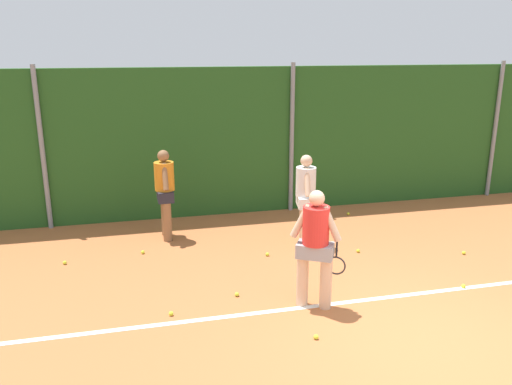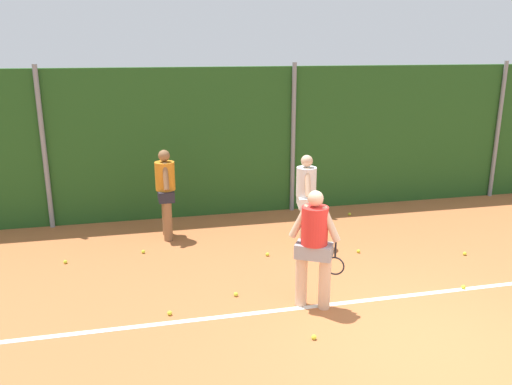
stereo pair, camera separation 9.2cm
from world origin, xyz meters
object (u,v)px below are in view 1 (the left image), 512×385
Objects in this scene: player_midcourt at (305,195)px; player_foreground_near at (316,243)px; tennis_ball_1 at (348,214)px; tennis_ball_8 at (143,252)px; tennis_ball_9 at (316,337)px; tennis_ball_10 at (463,286)px; tennis_ball_12 at (464,253)px; tennis_ball_3 at (237,294)px; tennis_ball_0 at (65,263)px; tennis_ball_5 at (358,251)px; player_backcourt_far at (165,189)px; tennis_ball_11 at (171,313)px; tennis_ball_7 at (303,223)px; tennis_ball_2 at (267,254)px.

player_foreground_near is at bearing 175.82° from player_midcourt.
tennis_ball_1 and tennis_ball_8 have the same top height.
tennis_ball_9 and tennis_ball_10 have the same top height.
tennis_ball_8 and tennis_ball_12 have the same top height.
tennis_ball_3 is 1.00× the size of tennis_ball_12.
tennis_ball_0 is at bearing 136.35° from tennis_ball_9.
player_midcourt reaches higher than tennis_ball_5.
tennis_ball_11 is at bearing -4.18° from player_backcourt_far.
tennis_ball_8 is 1.00× the size of tennis_ball_10.
tennis_ball_11 is (-1.81, 1.07, 0.00)m from tennis_ball_9.
tennis_ball_9 is 1.00× the size of tennis_ball_12.
tennis_ball_3 and tennis_ball_7 have the same top height.
tennis_ball_2 is at bearing 58.90° from tennis_ball_3.
tennis_ball_5 is (1.70, -0.23, 0.00)m from tennis_ball_2.
tennis_ball_2 is 1.95m from tennis_ball_7.
player_backcourt_far is 3.11m from tennis_ball_3.
tennis_ball_9 is at bearing -150.39° from tennis_ball_12.
tennis_ball_7 is (1.21, 1.53, 0.00)m from tennis_ball_2.
tennis_ball_9 is at bearing 19.97° from player_backcourt_far.
tennis_ball_9 is 1.00× the size of tennis_ball_11.
tennis_ball_8 is 1.00× the size of tennis_ball_9.
tennis_ball_7 is at bearing -6.22° from player_midcourt.
tennis_ball_11 is at bearing -53.32° from tennis_ball_0.
tennis_ball_1 is at bearing 15.81° from tennis_ball_7.
player_midcourt reaches higher than tennis_ball_0.
tennis_ball_7 is at bearing 113.12° from tennis_ball_10.
tennis_ball_12 is (2.71, -1.20, -0.96)m from player_midcourt.
tennis_ball_8 is at bearing 97.07° from player_midcourt.
tennis_ball_1 is 4.64m from tennis_ball_3.
tennis_ball_10 is at bearing -130.98° from player_midcourt.
tennis_ball_0 is 1.00× the size of tennis_ball_5.
tennis_ball_1 is (4.13, 0.47, -0.97)m from player_backcourt_far.
tennis_ball_9 and tennis_ball_11 have the same top height.
tennis_ball_9 is (-0.09, -2.86, 0.00)m from tennis_ball_2.
tennis_ball_3 is at bearing -34.95° from tennis_ball_0.
tennis_ball_5 and tennis_ball_8 have the same top height.
tennis_ball_10 is at bearing -36.34° from tennis_ball_2.
tennis_ball_3 is 3.61m from tennis_ball_7.
tennis_ball_5 is at bearing 25.03° from tennis_ball_3.
player_foreground_near is 1.33m from tennis_ball_9.
tennis_ball_1 is 1.00× the size of tennis_ball_5.
tennis_ball_2 is 3.37m from tennis_ball_10.
tennis_ball_12 is at bearing -13.85° from tennis_ball_8.
tennis_ball_1 and tennis_ball_3 have the same top height.
player_foreground_near reaches higher than tennis_ball_7.
tennis_ball_12 is (5.46, 1.00, 0.00)m from tennis_ball_11.
tennis_ball_1 is (1.55, 1.46, -0.96)m from player_midcourt.
player_midcourt is 26.82× the size of tennis_ball_0.
tennis_ball_7 is (-0.49, 1.77, 0.00)m from tennis_ball_5.
tennis_ball_0 is 1.00× the size of tennis_ball_12.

